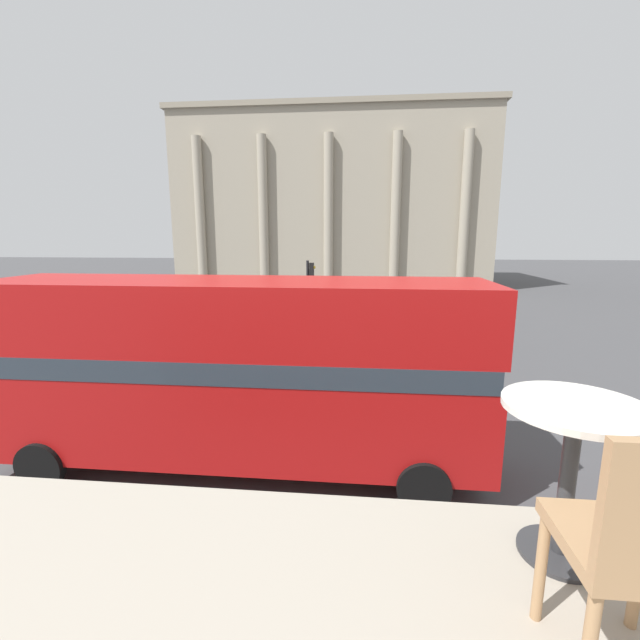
% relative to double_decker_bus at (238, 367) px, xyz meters
% --- Properties ---
extents(double_decker_bus, '(10.60, 2.69, 4.29)m').
position_rel_double_decker_bus_xyz_m(double_decker_bus, '(0.00, 0.00, 0.00)').
color(double_decker_bus, black).
rests_on(double_decker_bus, ground_plane).
extents(cafe_dining_table, '(0.60, 0.60, 0.73)m').
position_rel_double_decker_bus_xyz_m(cafe_dining_table, '(3.59, -6.90, 1.91)').
color(cafe_dining_table, '#2D2D30').
rests_on(cafe_dining_table, cafe_floor_slab).
extents(plaza_building_left, '(31.84, 16.41, 17.52)m').
position_rel_double_decker_bus_xyz_m(plaza_building_left, '(-0.64, 40.53, 6.38)').
color(plaza_building_left, '#A39984').
rests_on(plaza_building_left, ground_plane).
extents(traffic_light_near, '(0.42, 0.24, 3.97)m').
position_rel_double_decker_bus_xyz_m(traffic_light_near, '(-0.01, 3.73, 0.20)').
color(traffic_light_near, black).
rests_on(traffic_light_near, ground_plane).
extents(traffic_light_mid, '(0.42, 0.24, 4.14)m').
position_rel_double_decker_bus_xyz_m(traffic_light_mid, '(0.30, 10.27, 0.31)').
color(traffic_light_mid, black).
rests_on(traffic_light_mid, ground_plane).
extents(traffic_light_far, '(0.42, 0.24, 3.25)m').
position_rel_double_decker_bus_xyz_m(traffic_light_far, '(-0.74, 18.53, -0.24)').
color(traffic_light_far, black).
rests_on(traffic_light_far, ground_plane).
extents(car_navy, '(4.20, 1.93, 1.35)m').
position_rel_double_decker_bus_xyz_m(car_navy, '(6.41, 12.07, -1.68)').
color(car_navy, black).
rests_on(car_navy, ground_plane).
extents(pedestrian_red, '(0.32, 0.32, 1.80)m').
position_rel_double_decker_bus_xyz_m(pedestrian_red, '(-5.93, 16.79, -1.34)').
color(pedestrian_red, '#282B33').
rests_on(pedestrian_red, ground_plane).
extents(pedestrian_grey, '(0.32, 0.32, 1.73)m').
position_rel_double_decker_bus_xyz_m(pedestrian_grey, '(10.92, 17.31, -1.38)').
color(pedestrian_grey, '#282B33').
rests_on(pedestrian_grey, ground_plane).
extents(pedestrian_blue, '(0.32, 0.32, 1.65)m').
position_rel_double_decker_bus_xyz_m(pedestrian_blue, '(-0.23, 5.66, -1.44)').
color(pedestrian_blue, '#282B33').
rests_on(pedestrian_blue, ground_plane).
extents(pedestrian_yellow, '(0.32, 0.32, 1.71)m').
position_rel_double_decker_bus_xyz_m(pedestrian_yellow, '(0.46, 4.13, -1.40)').
color(pedestrian_yellow, '#282B33').
rests_on(pedestrian_yellow, ground_plane).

